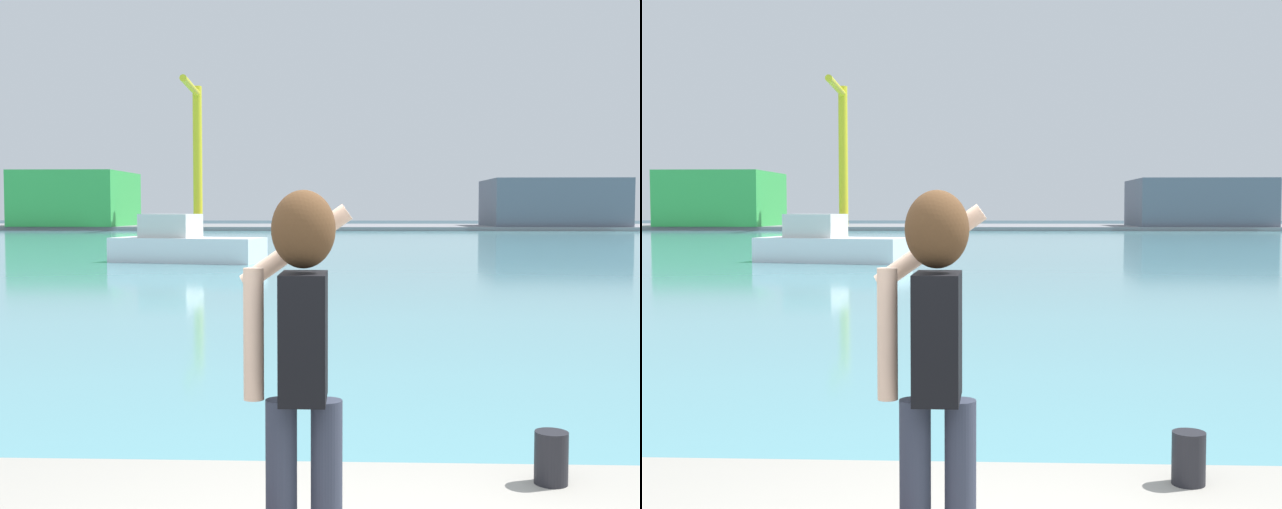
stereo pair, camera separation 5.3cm
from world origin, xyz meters
TOP-DOWN VIEW (x-y plane):
  - ground_plane at (0.00, 50.00)m, footprint 220.00×220.00m
  - harbor_water at (0.00, 52.00)m, footprint 140.00×100.00m
  - far_shore_dock at (0.00, 92.00)m, footprint 140.00×20.00m
  - person_photographer at (-0.28, 0.27)m, footprint 0.52×0.55m
  - harbor_bollard at (1.14, 1.62)m, footprint 0.20×0.20m
  - boat_moored at (-7.30, 31.59)m, footprint 6.78×3.81m
  - warehouse_left at (-31.24, 88.02)m, footprint 11.39×12.38m
  - warehouse_right at (22.10, 88.85)m, footprint 14.25×12.29m
  - port_crane at (-16.99, 84.70)m, footprint 1.54×11.22m

SIDE VIEW (x-z plane):
  - ground_plane at x=0.00m, z-range 0.00..0.00m
  - harbor_water at x=0.00m, z-range 0.00..0.02m
  - far_shore_dock at x=0.00m, z-range 0.00..0.41m
  - boat_moored at x=-7.30m, z-range -0.28..1.78m
  - harbor_bollard at x=1.14m, z-range 0.64..0.95m
  - person_photographer at x=-0.28m, z-range 0.83..2.57m
  - warehouse_right at x=22.10m, z-range 0.41..5.58m
  - warehouse_left at x=-31.24m, z-range 0.41..6.47m
  - port_crane at x=-16.99m, z-range 2.16..17.44m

